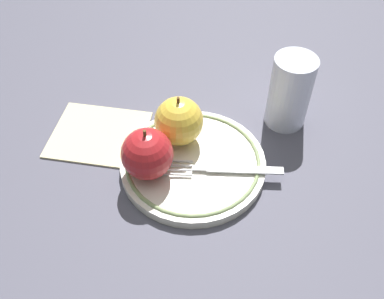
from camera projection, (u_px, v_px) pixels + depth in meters
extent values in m
plane|color=#4B4A59|center=(198.00, 162.00, 0.63)|extent=(2.00, 2.00, 0.00)
cylinder|color=silver|center=(192.00, 163.00, 0.62)|extent=(0.21, 0.21, 0.01)
torus|color=#7C8F5E|center=(192.00, 160.00, 0.61)|extent=(0.19, 0.19, 0.01)
sphere|color=gold|center=(179.00, 121.00, 0.61)|extent=(0.07, 0.07, 0.07)
cylinder|color=brown|center=(178.00, 101.00, 0.58)|extent=(0.00, 0.00, 0.01)
sphere|color=#AC1F24|center=(147.00, 154.00, 0.57)|extent=(0.07, 0.07, 0.07)
cylinder|color=brown|center=(145.00, 134.00, 0.54)|extent=(0.00, 0.00, 0.01)
cube|color=silver|center=(245.00, 170.00, 0.59)|extent=(0.07, 0.10, 0.00)
cube|color=silver|center=(199.00, 168.00, 0.59)|extent=(0.02, 0.02, 0.00)
cube|color=silver|center=(169.00, 161.00, 0.60)|extent=(0.04, 0.06, 0.00)
cube|color=silver|center=(168.00, 165.00, 0.60)|extent=(0.04, 0.06, 0.00)
cube|color=silver|center=(168.00, 169.00, 0.59)|extent=(0.04, 0.06, 0.00)
cube|color=silver|center=(167.00, 174.00, 0.59)|extent=(0.04, 0.06, 0.00)
cylinder|color=silver|center=(290.00, 92.00, 0.64)|extent=(0.06, 0.06, 0.12)
cube|color=beige|center=(99.00, 134.00, 0.66)|extent=(0.17, 0.18, 0.01)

